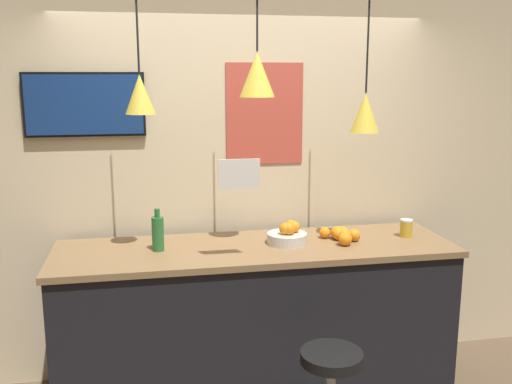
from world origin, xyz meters
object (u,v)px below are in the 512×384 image
Objects in this scene: spread_jar at (406,228)px; juice_bottle at (158,233)px; fruit_bowl at (288,235)px; mounted_tv at (85,105)px.

juice_bottle is at bearing 180.00° from spread_jar.
fruit_bowl is at bearing -179.95° from spread_jar.
mounted_tv is (-2.07, 0.41, 0.82)m from spread_jar.
spread_jar is at bearing 0.05° from fruit_bowl.
fruit_bowl is 2.17× the size of spread_jar.
fruit_bowl is 0.83m from juice_bottle.
fruit_bowl is 0.82m from spread_jar.
spread_jar is (1.64, 0.00, -0.05)m from juice_bottle.
juice_bottle is 1.64m from spread_jar.
spread_jar is at bearing -11.15° from mounted_tv.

